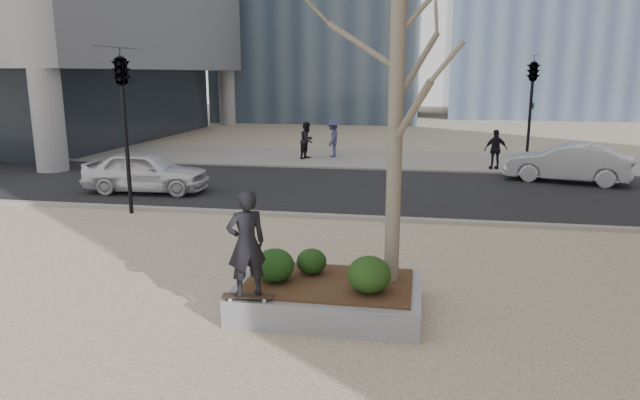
% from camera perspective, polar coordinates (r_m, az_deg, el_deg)
% --- Properties ---
extents(ground, '(120.00, 120.00, 0.00)m').
position_cam_1_polar(ground, '(9.80, -5.03, -10.45)').
color(ground, '#C1AF8E').
rests_on(ground, ground).
extents(street, '(60.00, 8.00, 0.02)m').
position_cam_1_polar(street, '(19.23, 2.73, 1.13)').
color(street, black).
rests_on(street, ground).
extents(far_sidewalk, '(60.00, 6.00, 0.02)m').
position_cam_1_polar(far_sidewalk, '(26.08, 4.74, 4.14)').
color(far_sidewalk, gray).
rests_on(far_sidewalk, ground).
extents(planter, '(3.00, 2.00, 0.45)m').
position_cam_1_polar(planter, '(9.51, 0.86, -9.65)').
color(planter, gray).
rests_on(planter, ground).
extents(planter_mulch, '(2.70, 1.70, 0.04)m').
position_cam_1_polar(planter_mulch, '(9.42, 0.86, -8.27)').
color(planter_mulch, '#382314').
rests_on(planter_mulch, planter).
extents(sycamore_tree, '(2.80, 2.80, 6.60)m').
position_cam_1_polar(sycamore_tree, '(9.00, 7.69, 12.26)').
color(sycamore_tree, gray).
rests_on(sycamore_tree, planter_mulch).
extents(shrub_left, '(0.64, 0.64, 0.54)m').
position_cam_1_polar(shrub_left, '(9.37, -4.55, -6.53)').
color(shrub_left, '#143310').
rests_on(shrub_left, planter_mulch).
extents(shrub_middle, '(0.51, 0.51, 0.43)m').
position_cam_1_polar(shrub_middle, '(9.70, -0.85, -6.16)').
color(shrub_middle, black).
rests_on(shrub_middle, planter_mulch).
extents(shrub_right, '(0.68, 0.68, 0.58)m').
position_cam_1_polar(shrub_right, '(8.92, 4.94, -7.44)').
color(shrub_right, '#183B13').
rests_on(shrub_right, planter_mulch).
extents(skateboard, '(0.80, 0.30, 0.08)m').
position_cam_1_polar(skateboard, '(8.86, -7.22, -9.66)').
color(skateboard, black).
rests_on(skateboard, planter).
extents(skateboarder, '(0.72, 0.66, 1.64)m').
position_cam_1_polar(skateboarder, '(8.57, -7.38, -4.33)').
color(skateboarder, black).
rests_on(skateboarder, skateboard).
extents(police_car, '(4.08, 1.85, 1.36)m').
position_cam_1_polar(police_car, '(19.36, -16.97, 2.75)').
color(police_car, silver).
rests_on(police_car, street).
extents(car_silver, '(4.43, 2.55, 1.38)m').
position_cam_1_polar(car_silver, '(22.10, 23.52, 3.44)').
color(car_silver, '#A6AAAE').
rests_on(car_silver, street).
extents(pedestrian_a, '(0.85, 0.96, 1.65)m').
position_cam_1_polar(pedestrian_a, '(25.90, -1.29, 5.99)').
color(pedestrian_a, black).
rests_on(pedestrian_a, far_sidewalk).
extents(pedestrian_b, '(0.65, 1.12, 1.72)m').
position_cam_1_polar(pedestrian_b, '(26.35, 1.28, 6.18)').
color(pedestrian_b, '#3A3E68').
rests_on(pedestrian_b, far_sidewalk).
extents(pedestrian_c, '(1.00, 0.60, 1.60)m').
position_cam_1_polar(pedestrian_c, '(24.04, 17.17, 4.85)').
color(pedestrian_c, black).
rests_on(pedestrian_c, far_sidewalk).
extents(traffic_light_near, '(0.60, 2.48, 4.50)m').
position_cam_1_polar(traffic_light_near, '(16.41, -18.87, 6.41)').
color(traffic_light_near, black).
rests_on(traffic_light_near, ground).
extents(traffic_light_far, '(0.60, 2.48, 4.50)m').
position_cam_1_polar(traffic_light_far, '(23.70, 20.26, 8.01)').
color(traffic_light_far, black).
rests_on(traffic_light_far, ground).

